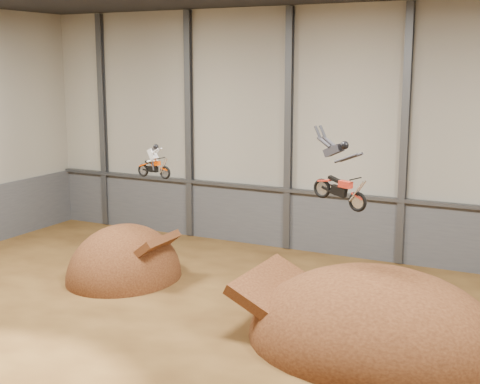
{
  "coord_description": "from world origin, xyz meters",
  "views": [
    {
      "loc": [
        11.51,
        -20.6,
        10.82
      ],
      "look_at": [
        -0.98,
        4.0,
        5.49
      ],
      "focal_mm": 50.0,
      "sensor_mm": 36.0,
      "label": 1
    }
  ],
  "objects_px": {
    "landing_ramp": "(374,341)",
    "fmx_rider_b": "(339,169)",
    "takeoff_ramp": "(125,278)",
    "fmx_rider_a": "(154,159)"
  },
  "relations": [
    {
      "from": "landing_ramp",
      "to": "fmx_rider_b",
      "type": "distance_m",
      "value": 7.05
    },
    {
      "from": "fmx_rider_a",
      "to": "fmx_rider_b",
      "type": "distance_m",
      "value": 9.5
    },
    {
      "from": "landing_ramp",
      "to": "fmx_rider_a",
      "type": "relative_size",
      "value": 5.37
    },
    {
      "from": "takeoff_ramp",
      "to": "fmx_rider_a",
      "type": "bearing_deg",
      "value": -21.8
    },
    {
      "from": "landing_ramp",
      "to": "fmx_rider_b",
      "type": "height_order",
      "value": "fmx_rider_b"
    },
    {
      "from": "takeoff_ramp",
      "to": "fmx_rider_b",
      "type": "xyz_separation_m",
      "value": [
        12.09,
        -2.47,
        6.87
      ]
    },
    {
      "from": "landing_ramp",
      "to": "fmx_rider_b",
      "type": "xyz_separation_m",
      "value": [
        -1.5,
        -0.44,
        6.87
      ]
    },
    {
      "from": "landing_ramp",
      "to": "fmx_rider_a",
      "type": "height_order",
      "value": "fmx_rider_a"
    },
    {
      "from": "takeoff_ramp",
      "to": "fmx_rider_b",
      "type": "bearing_deg",
      "value": -11.53
    },
    {
      "from": "fmx_rider_b",
      "to": "landing_ramp",
      "type": "bearing_deg",
      "value": 31.57
    }
  ]
}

